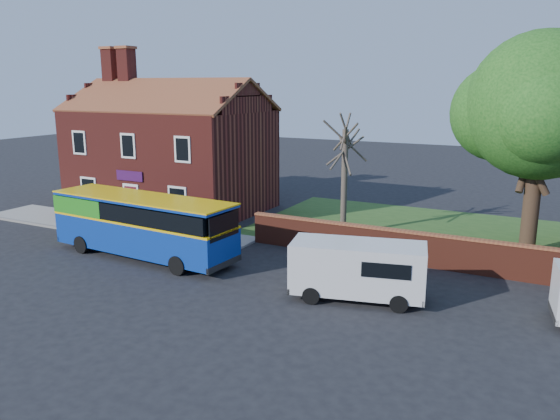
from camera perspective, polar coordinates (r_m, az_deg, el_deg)
The scene contains 10 objects.
ground at distance 24.81m, azimuth -14.65°, elevation -6.67°, with size 120.00×120.00×0.00m, color black.
pavement at distance 33.43m, azimuth -17.12°, elevation -1.63°, with size 18.00×3.50×0.12m, color gray.
kerb at distance 32.24m, azimuth -19.27°, elevation -2.30°, with size 18.00×0.15×0.14m, color slate.
grass_strip at distance 31.46m, azimuth 21.02°, elevation -2.91°, with size 26.00×12.00×0.04m, color #426B28.
shop_building at distance 37.05m, azimuth -11.30°, elevation 5.37°, with size 12.30×8.13×10.50m.
boundary_wall at distance 25.50m, azimuth 19.61°, elevation -4.55°, with size 22.00×0.38×1.60m.
bus at distance 27.15m, azimuth -14.60°, elevation -1.24°, with size 9.90×3.11×2.98m.
van_near at distance 21.36m, azimuth 8.16°, elevation -6.02°, with size 5.44×3.15×2.24m.
large_tree at distance 28.73m, azimuth 25.82°, elevation 9.36°, with size 8.74×6.92×10.66m.
bare_tree at distance 29.88m, azimuth 6.74°, elevation 3.47°, with size 2.39×2.84×6.37m.
Camera 1 is at (15.86, -17.25, 8.17)m, focal length 35.00 mm.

